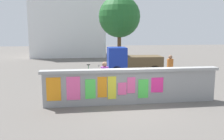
{
  "coord_description": "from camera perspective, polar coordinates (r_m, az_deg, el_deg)",
  "views": [
    {
      "loc": [
        -2.17,
        -9.54,
        2.98
      ],
      "look_at": [
        -0.39,
        3.0,
        0.92
      ],
      "focal_mm": 39.39,
      "sensor_mm": 36.0,
      "label": 1
    }
  ],
  "objects": [
    {
      "name": "tree_roadside",
      "position": [
        20.56,
        1.73,
        12.24
      ],
      "size": [
        3.4,
        3.4,
        5.77
      ],
      "color": "brown",
      "rests_on": "ground"
    },
    {
      "name": "auto_rickshaw_truck",
      "position": [
        16.56,
        4.53,
        2.02
      ],
      "size": [
        3.65,
        1.61,
        1.85
      ],
      "color": "black",
      "rests_on": "ground"
    },
    {
      "name": "person_walking",
      "position": [
        14.0,
        13.32,
        0.82
      ],
      "size": [
        0.47,
        0.47,
        1.62
      ],
      "color": "purple",
      "rests_on": "ground"
    },
    {
      "name": "bicycle_far",
      "position": [
        14.78,
        -4.88,
        -0.96
      ],
      "size": [
        1.69,
        0.46,
        0.95
      ],
      "color": "black",
      "rests_on": "ground"
    },
    {
      "name": "building_background",
      "position": [
        29.26,
        -10.08,
        10.11
      ],
      "size": [
        8.35,
        5.77,
        6.93
      ],
      "color": "white",
      "rests_on": "ground"
    },
    {
      "name": "bicycle_near",
      "position": [
        12.16,
        14.6,
        -3.47
      ],
      "size": [
        1.7,
        0.44,
        0.95
      ],
      "color": "black",
      "rests_on": "ground"
    },
    {
      "name": "motorcycle",
      "position": [
        12.36,
        2.05,
        -2.49
      ],
      "size": [
        1.9,
        0.56,
        0.87
      ],
      "color": "black",
      "rests_on": "ground"
    },
    {
      "name": "ground",
      "position": [
        17.92,
        -1.02,
        -0.31
      ],
      "size": [
        60.0,
        60.0,
        0.0
      ],
      "primitive_type": "plane",
      "color": "#605B56"
    },
    {
      "name": "poster_wall",
      "position": [
        10.03,
        4.56,
        -3.65
      ],
      "size": [
        7.27,
        0.42,
        1.44
      ],
      "color": "gray",
      "rests_on": "ground"
    },
    {
      "name": "person_bystander",
      "position": [
        10.75,
        -1.72,
        -1.43
      ],
      "size": [
        0.44,
        0.44,
        1.62
      ],
      "color": "#3F994C",
      "rests_on": "ground"
    }
  ]
}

